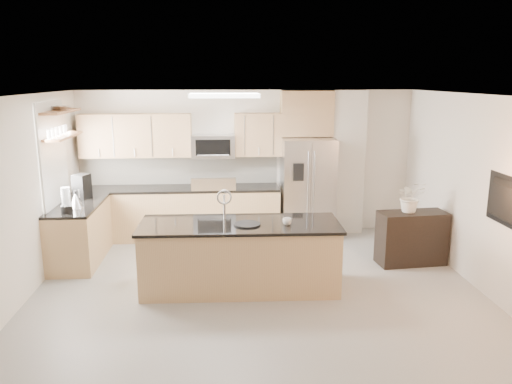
{
  "coord_description": "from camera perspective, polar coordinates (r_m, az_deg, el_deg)",
  "views": [
    {
      "loc": [
        -0.45,
        -5.73,
        2.81
      ],
      "look_at": [
        0.04,
        1.3,
        1.19
      ],
      "focal_mm": 35.0,
      "sensor_mm": 36.0,
      "label": 1
    }
  ],
  "objects": [
    {
      "name": "floor",
      "position": [
        6.4,
        0.5,
        -13.11
      ],
      "size": [
        6.5,
        6.5,
        0.0
      ],
      "primitive_type": "plane",
      "color": "gray",
      "rests_on": "ground"
    },
    {
      "name": "ceiling",
      "position": [
        5.75,
        0.55,
        10.83
      ],
      "size": [
        6.0,
        6.5,
        0.02
      ],
      "primitive_type": "cube",
      "color": "white",
      "rests_on": "wall_back"
    },
    {
      "name": "wall_back",
      "position": [
        9.12,
        -1.08,
        3.41
      ],
      "size": [
        6.0,
        0.02,
        2.6
      ],
      "primitive_type": "cube",
      "color": "silver",
      "rests_on": "floor"
    },
    {
      "name": "wall_front",
      "position": [
        2.94,
        5.74,
        -18.08
      ],
      "size": [
        6.0,
        0.02,
        2.6
      ],
      "primitive_type": "cube",
      "color": "silver",
      "rests_on": "floor"
    },
    {
      "name": "wall_left",
      "position": [
        6.45,
        -27.11,
        -2.06
      ],
      "size": [
        0.02,
        6.5,
        2.6
      ],
      "primitive_type": "cube",
      "color": "silver",
      "rests_on": "floor"
    },
    {
      "name": "wall_right",
      "position": [
        6.86,
        26.37,
        -1.16
      ],
      "size": [
        0.02,
        6.5,
        2.6
      ],
      "primitive_type": "cube",
      "color": "silver",
      "rests_on": "floor"
    },
    {
      "name": "back_counter",
      "position": [
        9.01,
        -8.76,
        -2.26
      ],
      "size": [
        3.55,
        0.66,
        1.44
      ],
      "color": "tan",
      "rests_on": "floor"
    },
    {
      "name": "left_counter",
      "position": [
        8.24,
        -19.49,
        -4.39
      ],
      "size": [
        0.66,
        1.5,
        0.92
      ],
      "color": "tan",
      "rests_on": "floor"
    },
    {
      "name": "range",
      "position": [
        8.97,
        -4.78,
        -2.22
      ],
      "size": [
        0.76,
        0.64,
        1.14
      ],
      "color": "black",
      "rests_on": "floor"
    },
    {
      "name": "upper_cabinets",
      "position": [
        8.91,
        -9.48,
        6.42
      ],
      "size": [
        3.5,
        0.33,
        0.75
      ],
      "color": "tan",
      "rests_on": "wall_back"
    },
    {
      "name": "microwave",
      "position": [
        8.86,
        -4.91,
        5.23
      ],
      "size": [
        0.76,
        0.4,
        0.4
      ],
      "color": "#BDBCBF",
      "rests_on": "upper_cabinets"
    },
    {
      "name": "refrigerator",
      "position": [
        8.95,
        5.85,
        0.48
      ],
      "size": [
        0.92,
        0.78,
        1.78
      ],
      "color": "#BDBCBF",
      "rests_on": "floor"
    },
    {
      "name": "partition_column",
      "position": [
        9.25,
        10.33,
        3.33
      ],
      "size": [
        0.6,
        0.3,
        2.6
      ],
      "primitive_type": "cube",
      "color": "beige",
      "rests_on": "floor"
    },
    {
      "name": "window",
      "position": [
        8.08,
        -22.19,
        3.71
      ],
      "size": [
        0.04,
        1.15,
        1.65
      ],
      "color": "white",
      "rests_on": "wall_left"
    },
    {
      "name": "shelf_lower",
      "position": [
        8.09,
        -21.3,
        5.96
      ],
      "size": [
        0.3,
        1.2,
        0.04
      ],
      "primitive_type": "cube",
      "color": "brown",
      "rests_on": "wall_left"
    },
    {
      "name": "shelf_upper",
      "position": [
        8.06,
        -21.52,
        8.56
      ],
      "size": [
        0.3,
        1.2,
        0.04
      ],
      "primitive_type": "cube",
      "color": "brown",
      "rests_on": "wall_left"
    },
    {
      "name": "ceiling_fixture",
      "position": [
        7.34,
        -3.63,
        10.95
      ],
      "size": [
        1.0,
        0.5,
        0.06
      ],
      "primitive_type": "cube",
      "color": "white",
      "rests_on": "ceiling"
    },
    {
      "name": "island",
      "position": [
        6.79,
        -1.85,
        -7.28
      ],
      "size": [
        2.69,
        1.03,
        1.35
      ],
      "rotation": [
        0.0,
        0.0,
        -0.02
      ],
      "color": "tan",
      "rests_on": "floor"
    },
    {
      "name": "credenza",
      "position": [
        8.05,
        17.35,
        -5.03
      ],
      "size": [
        1.06,
        0.53,
        0.82
      ],
      "primitive_type": "cube",
      "rotation": [
        0.0,
        0.0,
        0.1
      ],
      "color": "black",
      "rests_on": "floor"
    },
    {
      "name": "cup",
      "position": [
        6.57,
        3.57,
        -3.38
      ],
      "size": [
        0.16,
        0.16,
        0.09
      ],
      "primitive_type": "imported",
      "rotation": [
        0.0,
        0.0,
        0.43
      ],
      "color": "white",
      "rests_on": "island"
    },
    {
      "name": "platter",
      "position": [
        6.56,
        -1.02,
        -3.7
      ],
      "size": [
        0.36,
        0.36,
        0.02
      ],
      "primitive_type": "cylinder",
      "rotation": [
        0.0,
        0.0,
        0.02
      ],
      "color": "black",
      "rests_on": "island"
    },
    {
      "name": "blender",
      "position": [
        7.6,
        -20.87,
        -1.07
      ],
      "size": [
        0.16,
        0.16,
        0.38
      ],
      "color": "black",
      "rests_on": "left_counter"
    },
    {
      "name": "kettle",
      "position": [
        7.86,
        -19.91,
        -0.9
      ],
      "size": [
        0.21,
        0.21,
        0.26
      ],
      "color": "#BDBCBF",
      "rests_on": "left_counter"
    },
    {
      "name": "coffee_maker",
      "position": [
        8.44,
        -19.29,
        0.55
      ],
      "size": [
        0.28,
        0.3,
        0.39
      ],
      "color": "black",
      "rests_on": "left_counter"
    },
    {
      "name": "bowl",
      "position": [
        8.09,
        -21.49,
        9.0
      ],
      "size": [
        0.44,
        0.44,
        0.08
      ],
      "primitive_type": "imported",
      "rotation": [
        0.0,
        0.0,
        -0.32
      ],
      "color": "#BDBCBF",
      "rests_on": "shelf_upper"
    },
    {
      "name": "flower_vase",
      "position": [
        7.86,
        17.31,
        0.34
      ],
      "size": [
        0.69,
        0.62,
        0.71
      ],
      "primitive_type": "imported",
      "rotation": [
        0.0,
        0.0,
        0.09
      ],
      "color": "white",
      "rests_on": "credenza"
    },
    {
      "name": "television",
      "position": [
        6.64,
        26.6,
        -1.18
      ],
      "size": [
        0.14,
        1.08,
        0.62
      ],
      "primitive_type": "imported",
      "rotation": [
        0.0,
        0.0,
        1.57
      ],
      "color": "black",
      "rests_on": "wall_right"
    }
  ]
}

